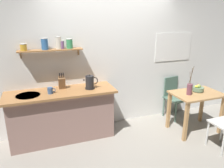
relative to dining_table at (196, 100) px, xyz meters
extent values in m
plane|color=gray|center=(-1.39, 0.24, -0.62)|extent=(14.00, 14.00, 0.00)
cube|color=white|center=(-1.19, 0.89, 0.73)|extent=(6.80, 0.10, 2.70)
cube|color=white|center=(0.00, 0.83, 0.88)|extent=(0.85, 0.01, 0.58)
cube|color=silver|center=(0.00, 0.84, 0.88)|extent=(0.79, 0.01, 0.52)
cube|color=gray|center=(-2.39, 0.56, -0.18)|extent=(1.74, 0.52, 0.87)
cube|color=#9E6B3D|center=(-2.39, 0.54, 0.27)|extent=(1.83, 0.63, 0.04)
cylinder|color=#B7BABF|center=(-2.91, 0.52, 0.28)|extent=(0.38, 0.38, 0.01)
cube|color=#9E6B3D|center=(-2.48, 0.73, 0.96)|extent=(1.05, 0.18, 0.02)
cube|color=#99754C|center=(-2.96, 0.81, 0.90)|extent=(0.02, 0.06, 0.12)
cube|color=#99754C|center=(-2.01, 0.81, 0.90)|extent=(0.02, 0.06, 0.12)
cylinder|color=gold|center=(-2.89, 0.73, 1.02)|extent=(0.10, 0.10, 0.10)
cylinder|color=silver|center=(-2.89, 0.73, 1.08)|extent=(0.11, 0.11, 0.01)
cylinder|color=#3366A3|center=(-2.57, 0.73, 1.06)|extent=(0.11, 0.11, 0.18)
cylinder|color=silver|center=(-2.57, 0.73, 1.15)|extent=(0.11, 0.11, 0.01)
cylinder|color=beige|center=(-2.34, 0.73, 1.07)|extent=(0.09, 0.09, 0.20)
cylinder|color=silver|center=(-2.34, 0.73, 1.17)|extent=(0.10, 0.10, 0.01)
cylinder|color=#7F5689|center=(-2.29, 0.73, 1.03)|extent=(0.07, 0.07, 0.13)
cylinder|color=silver|center=(-2.29, 0.73, 1.10)|extent=(0.07, 0.07, 0.01)
cylinder|color=#388E56|center=(-2.17, 0.73, 1.05)|extent=(0.11, 0.11, 0.15)
cylinder|color=silver|center=(-2.17, 0.73, 1.13)|extent=(0.11, 0.11, 0.01)
cube|color=tan|center=(0.00, 0.00, 0.13)|extent=(0.90, 0.61, 0.03)
cube|color=tan|center=(-0.40, -0.26, -0.25)|extent=(0.06, 0.06, 0.73)
cube|color=tan|center=(0.40, -0.26, -0.25)|extent=(0.06, 0.06, 0.73)
cube|color=tan|center=(-0.40, 0.26, -0.25)|extent=(0.06, 0.06, 0.73)
cube|color=tan|center=(0.40, 0.26, -0.25)|extent=(0.06, 0.06, 0.73)
cylinder|color=silver|center=(0.20, -0.48, -0.39)|extent=(0.03, 0.03, 0.44)
cylinder|color=silver|center=(-0.13, -0.49, -0.39)|extent=(0.03, 0.03, 0.44)
cylinder|color=silver|center=(-0.12, -0.82, -0.39)|extent=(0.03, 0.03, 0.44)
cube|color=#4C6B5B|center=(0.01, 0.58, -0.18)|extent=(0.48, 0.48, 0.03)
cube|color=#4C6B5B|center=(-0.02, 0.77, 0.04)|extent=(0.37, 0.09, 0.41)
cylinder|color=#4C6B5B|center=(-0.14, 0.37, -0.40)|extent=(0.03, 0.03, 0.42)
cylinder|color=#4C6B5B|center=(0.22, 0.43, -0.40)|extent=(0.03, 0.03, 0.42)
cylinder|color=#4C6B5B|center=(-0.20, 0.73, -0.40)|extent=(0.03, 0.03, 0.42)
cylinder|color=#4C6B5B|center=(0.15, 0.79, -0.40)|extent=(0.03, 0.03, 0.42)
cylinder|color=slate|center=(0.07, 0.07, 0.15)|extent=(0.09, 0.09, 0.01)
cylinder|color=slate|center=(0.07, 0.07, 0.19)|extent=(0.21, 0.21, 0.07)
ellipsoid|color=yellow|center=(0.05, 0.07, 0.25)|extent=(0.12, 0.07, 0.04)
sphere|color=red|center=(0.08, 0.07, 0.25)|extent=(0.07, 0.07, 0.07)
sphere|color=#8EA84C|center=(0.07, 0.05, 0.25)|extent=(0.07, 0.07, 0.07)
cylinder|color=brown|center=(-0.20, -0.02, 0.25)|extent=(0.09, 0.09, 0.20)
cylinder|color=brown|center=(-0.21, -0.01, 0.46)|extent=(0.05, 0.02, 0.23)
cylinder|color=brown|center=(-0.20, -0.02, 0.49)|extent=(0.01, 0.02, 0.30)
cylinder|color=brown|center=(-0.19, -0.01, 0.51)|extent=(0.08, 0.01, 0.32)
cylinder|color=black|center=(-1.89, 0.50, 0.30)|extent=(0.17, 0.17, 0.02)
cylinder|color=#232326|center=(-1.89, 0.50, 0.41)|extent=(0.14, 0.14, 0.21)
sphere|color=black|center=(-1.89, 0.50, 0.53)|extent=(0.02, 0.02, 0.02)
cone|color=#232326|center=(-1.98, 0.50, 0.46)|extent=(0.04, 0.04, 0.04)
torus|color=black|center=(-1.81, 0.50, 0.42)|extent=(0.14, 0.02, 0.14)
cube|color=brown|center=(-2.35, 0.68, 0.40)|extent=(0.11, 0.15, 0.21)
cylinder|color=black|center=(-2.38, 0.65, 0.54)|extent=(0.02, 0.03, 0.08)
cylinder|color=black|center=(-2.35, 0.65, 0.54)|extent=(0.02, 0.03, 0.08)
cylinder|color=black|center=(-2.32, 0.65, 0.54)|extent=(0.02, 0.03, 0.08)
cylinder|color=#3D5B89|center=(-2.56, 0.48, 0.34)|extent=(0.09, 0.09, 0.10)
torus|color=#3D5B89|center=(-2.51, 0.48, 0.34)|extent=(0.07, 0.01, 0.07)
camera|label=1|loc=(-2.73, -2.96, 1.50)|focal=34.44mm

